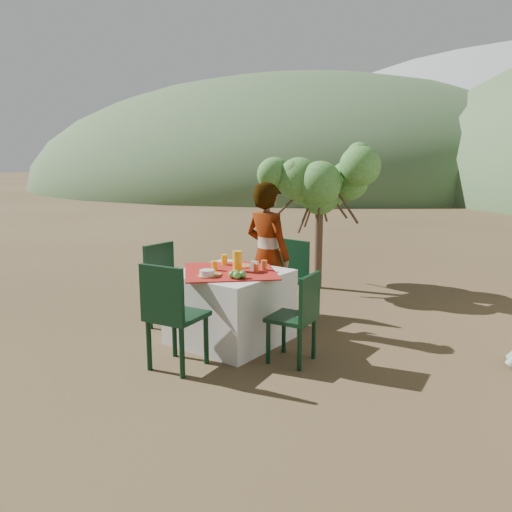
{
  "coord_description": "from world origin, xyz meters",
  "views": [
    {
      "loc": [
        3.13,
        -4.12,
        1.88
      ],
      "look_at": [
        -0.09,
        0.15,
        0.86
      ],
      "focal_mm": 35.0,
      "sensor_mm": 36.0,
      "label": 1
    }
  ],
  "objects_px": {
    "table": "(230,306)",
    "juice_pitcher": "(237,261)",
    "chair_left": "(167,281)",
    "chair_right": "(299,314)",
    "shrub_tree": "(325,190)",
    "chair_far": "(288,275)",
    "person": "(268,255)",
    "chair_near": "(171,312)"
  },
  "relations": [
    {
      "from": "chair_near",
      "to": "person",
      "type": "distance_m",
      "value": 1.56
    },
    {
      "from": "chair_left",
      "to": "person",
      "type": "bearing_deg",
      "value": -53.96
    },
    {
      "from": "table",
      "to": "juice_pitcher",
      "type": "height_order",
      "value": "juice_pitcher"
    },
    {
      "from": "table",
      "to": "chair_far",
      "type": "bearing_deg",
      "value": 89.61
    },
    {
      "from": "chair_near",
      "to": "chair_left",
      "type": "bearing_deg",
      "value": -49.56
    },
    {
      "from": "table",
      "to": "shrub_tree",
      "type": "height_order",
      "value": "shrub_tree"
    },
    {
      "from": "chair_far",
      "to": "chair_right",
      "type": "distance_m",
      "value": 1.46
    },
    {
      "from": "table",
      "to": "chair_far",
      "type": "relative_size",
      "value": 1.4
    },
    {
      "from": "chair_right",
      "to": "person",
      "type": "xyz_separation_m",
      "value": [
        -0.87,
        0.7,
        0.35
      ]
    },
    {
      "from": "table",
      "to": "chair_near",
      "type": "height_order",
      "value": "chair_near"
    },
    {
      "from": "chair_left",
      "to": "chair_far",
      "type": "bearing_deg",
      "value": -38.95
    },
    {
      "from": "chair_far",
      "to": "chair_left",
      "type": "height_order",
      "value": "chair_left"
    },
    {
      "from": "chair_right",
      "to": "juice_pitcher",
      "type": "relative_size",
      "value": 4.07
    },
    {
      "from": "chair_near",
      "to": "chair_right",
      "type": "height_order",
      "value": "chair_near"
    },
    {
      "from": "chair_near",
      "to": "chair_right",
      "type": "distance_m",
      "value": 1.18
    },
    {
      "from": "chair_near",
      "to": "juice_pitcher",
      "type": "relative_size",
      "value": 4.68
    },
    {
      "from": "table",
      "to": "chair_left",
      "type": "distance_m",
      "value": 0.9
    },
    {
      "from": "shrub_tree",
      "to": "juice_pitcher",
      "type": "xyz_separation_m",
      "value": [
        0.42,
        -2.56,
        -0.59
      ]
    },
    {
      "from": "table",
      "to": "shrub_tree",
      "type": "xyz_separation_m",
      "value": [
        -0.34,
        2.58,
        1.08
      ]
    },
    {
      "from": "chair_right",
      "to": "shrub_tree",
      "type": "distance_m",
      "value": 3.08
    },
    {
      "from": "chair_far",
      "to": "shrub_tree",
      "type": "bearing_deg",
      "value": 107.98
    },
    {
      "from": "juice_pitcher",
      "to": "table",
      "type": "bearing_deg",
      "value": -165.26
    },
    {
      "from": "chair_left",
      "to": "juice_pitcher",
      "type": "bearing_deg",
      "value": -86.22
    },
    {
      "from": "person",
      "to": "juice_pitcher",
      "type": "height_order",
      "value": "person"
    },
    {
      "from": "chair_far",
      "to": "shrub_tree",
      "type": "xyz_separation_m",
      "value": [
        -0.35,
        1.48,
        0.94
      ]
    },
    {
      "from": "chair_left",
      "to": "juice_pitcher",
      "type": "relative_size",
      "value": 4.49
    },
    {
      "from": "juice_pitcher",
      "to": "person",
      "type": "bearing_deg",
      "value": 95.38
    },
    {
      "from": "chair_near",
      "to": "chair_far",
      "type": "bearing_deg",
      "value": -96.51
    },
    {
      "from": "table",
      "to": "chair_right",
      "type": "xyz_separation_m",
      "value": [
        0.89,
        -0.07,
        0.1
      ]
    },
    {
      "from": "chair_right",
      "to": "shrub_tree",
      "type": "bearing_deg",
      "value": -162.16
    },
    {
      "from": "chair_right",
      "to": "shrub_tree",
      "type": "height_order",
      "value": "shrub_tree"
    },
    {
      "from": "chair_far",
      "to": "juice_pitcher",
      "type": "distance_m",
      "value": 1.13
    },
    {
      "from": "table",
      "to": "juice_pitcher",
      "type": "distance_m",
      "value": 0.5
    },
    {
      "from": "chair_near",
      "to": "shrub_tree",
      "type": "bearing_deg",
      "value": -91.57
    },
    {
      "from": "chair_left",
      "to": "chair_near",
      "type": "bearing_deg",
      "value": -132.84
    },
    {
      "from": "table",
      "to": "shrub_tree",
      "type": "relative_size",
      "value": 0.7
    },
    {
      "from": "chair_far",
      "to": "person",
      "type": "relative_size",
      "value": 0.56
    },
    {
      "from": "chair_near",
      "to": "shrub_tree",
      "type": "distance_m",
      "value": 3.62
    },
    {
      "from": "chair_near",
      "to": "juice_pitcher",
      "type": "distance_m",
      "value": 0.98
    },
    {
      "from": "chair_left",
      "to": "juice_pitcher",
      "type": "xyz_separation_m",
      "value": [
        0.97,
        0.09,
        0.34
      ]
    },
    {
      "from": "juice_pitcher",
      "to": "chair_far",
      "type": "bearing_deg",
      "value": 94.06
    },
    {
      "from": "chair_right",
      "to": "person",
      "type": "relative_size",
      "value": 0.52
    }
  ]
}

